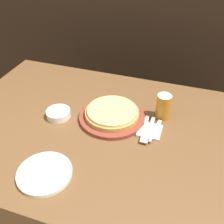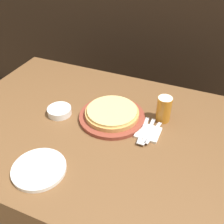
% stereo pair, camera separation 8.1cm
% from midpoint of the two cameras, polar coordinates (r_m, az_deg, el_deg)
% --- Properties ---
extents(ground_plane, '(12.00, 12.00, 0.00)m').
position_cam_midpoint_polar(ground_plane, '(1.87, -4.41, -20.41)').
color(ground_plane, '#756047').
extents(dining_table, '(1.46, 1.05, 0.73)m').
position_cam_midpoint_polar(dining_table, '(1.57, -5.06, -13.30)').
color(dining_table, brown).
rests_on(dining_table, ground_plane).
extents(pizza_on_board, '(0.34, 0.34, 0.06)m').
position_cam_midpoint_polar(pizza_on_board, '(1.33, -1.75, -0.57)').
color(pizza_on_board, brown).
rests_on(pizza_on_board, dining_table).
extents(beer_glass, '(0.07, 0.07, 0.13)m').
position_cam_midpoint_polar(beer_glass, '(1.33, 9.41, 1.31)').
color(beer_glass, '#B7701E').
rests_on(beer_glass, dining_table).
extents(dinner_plate, '(0.22, 0.22, 0.02)m').
position_cam_midpoint_polar(dinner_plate, '(1.13, -16.52, -12.73)').
color(dinner_plate, white).
rests_on(dinner_plate, dining_table).
extents(side_bowl, '(0.12, 0.12, 0.04)m').
position_cam_midpoint_polar(side_bowl, '(1.39, -13.24, -0.36)').
color(side_bowl, white).
rests_on(side_bowl, dining_table).
extents(napkin_stack, '(0.11, 0.11, 0.01)m').
position_cam_midpoint_polar(napkin_stack, '(1.27, 6.38, -4.12)').
color(napkin_stack, white).
rests_on(napkin_stack, dining_table).
extents(fork, '(0.03, 0.20, 0.00)m').
position_cam_midpoint_polar(fork, '(1.27, 5.31, -3.61)').
color(fork, silver).
rests_on(fork, napkin_stack).
extents(dinner_knife, '(0.02, 0.20, 0.00)m').
position_cam_midpoint_polar(dinner_knife, '(1.27, 6.41, -3.84)').
color(dinner_knife, silver).
rests_on(dinner_knife, napkin_stack).
extents(spoon, '(0.04, 0.17, 0.00)m').
position_cam_midpoint_polar(spoon, '(1.26, 7.51, -4.06)').
color(spoon, silver).
rests_on(spoon, napkin_stack).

